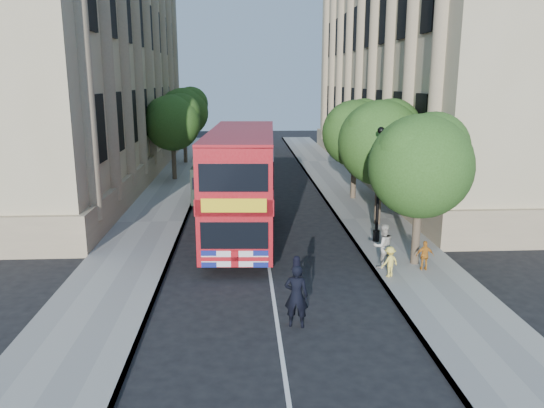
{
  "coord_description": "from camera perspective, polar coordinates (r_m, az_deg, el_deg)",
  "views": [
    {
      "loc": [
        -0.99,
        -16.67,
        7.29
      ],
      "look_at": [
        0.19,
        4.37,
        2.3
      ],
      "focal_mm": 35.0,
      "sensor_mm": 36.0,
      "label": 1
    }
  ],
  "objects": [
    {
      "name": "tree_right_near",
      "position": [
        21.07,
        15.81,
        4.52
      ],
      "size": [
        4.0,
        4.0,
        6.08
      ],
      "color": "#473828",
      "rests_on": "ground"
    },
    {
      "name": "building_right",
      "position": [
        43.31,
        17.38,
        15.0
      ],
      "size": [
        12.0,
        38.0,
        18.0
      ],
      "primitive_type": "cube",
      "color": "tan",
      "rests_on": "ground"
    },
    {
      "name": "pavement_left",
      "position": [
        28.03,
        -12.87,
        -1.97
      ],
      "size": [
        3.5,
        80.0,
        0.12
      ],
      "primitive_type": "cube",
      "color": "gray",
      "rests_on": "ground"
    },
    {
      "name": "tree_right_far",
      "position": [
        32.57,
        9.01,
        7.91
      ],
      "size": [
        4.0,
        4.0,
        6.15
      ],
      "color": "#473828",
      "rests_on": "ground"
    },
    {
      "name": "building_left",
      "position": [
        42.67,
        -21.41,
        14.73
      ],
      "size": [
        12.0,
        38.0,
        18.0
      ],
      "primitive_type": "cube",
      "color": "tan",
      "rests_on": "ground"
    },
    {
      "name": "tree_left_back",
      "position": [
        47.03,
        -9.41,
        9.99
      ],
      "size": [
        4.2,
        4.2,
        6.65
      ],
      "color": "#473828",
      "rests_on": "ground"
    },
    {
      "name": "tree_left_far",
      "position": [
        39.12,
        -10.62,
        8.92
      ],
      "size": [
        4.0,
        4.0,
        6.3
      ],
      "color": "#473828",
      "rests_on": "ground"
    },
    {
      "name": "double_decker_bus",
      "position": [
        24.28,
        -3.25,
        2.48
      ],
      "size": [
        3.41,
        10.84,
        4.94
      ],
      "rotation": [
        0.0,
        0.0,
        -0.06
      ],
      "color": "#A50B13",
      "rests_on": "ground"
    },
    {
      "name": "lamp_post",
      "position": [
        23.93,
        11.37,
        1.53
      ],
      "size": [
        0.32,
        0.32,
        5.16
      ],
      "color": "black",
      "rests_on": "pavement_right"
    },
    {
      "name": "box_van",
      "position": [
        32.21,
        -6.56,
        2.61
      ],
      "size": [
        2.06,
        4.87,
        2.76
      ],
      "rotation": [
        0.0,
        0.0,
        -0.02
      ],
      "color": "black",
      "rests_on": "ground"
    },
    {
      "name": "police_constable",
      "position": [
        16.04,
        2.63,
        -9.83
      ],
      "size": [
        0.8,
        0.6,
        1.97
      ],
      "primitive_type": "imported",
      "rotation": [
        0.0,
        0.0,
        2.95
      ],
      "color": "black",
      "rests_on": "ground"
    },
    {
      "name": "tree_right_mid",
      "position": [
        26.75,
        11.7,
        6.94
      ],
      "size": [
        4.2,
        4.2,
        6.37
      ],
      "color": "#473828",
      "rests_on": "ground"
    },
    {
      "name": "woman_pedestrian",
      "position": [
        21.0,
        11.86,
        -4.43
      ],
      "size": [
        0.96,
        0.82,
        1.73
      ],
      "primitive_type": "imported",
      "rotation": [
        0.0,
        0.0,
        3.35
      ],
      "color": "beige",
      "rests_on": "pavement_right"
    },
    {
      "name": "child_a",
      "position": [
        21.2,
        16.12,
        -5.34
      ],
      "size": [
        0.7,
        0.35,
        1.15
      ],
      "primitive_type": "imported",
      "rotation": [
        0.0,
        0.0,
        3.04
      ],
      "color": "orange",
      "rests_on": "pavement_right"
    },
    {
      "name": "ground",
      "position": [
        18.22,
        0.19,
        -10.26
      ],
      "size": [
        120.0,
        120.0,
        0.0
      ],
      "primitive_type": "plane",
      "color": "black",
      "rests_on": "ground"
    },
    {
      "name": "child_b",
      "position": [
        20.2,
        12.54,
        -6.07
      ],
      "size": [
        0.86,
        0.72,
        1.15
      ],
      "primitive_type": "imported",
      "rotation": [
        0.0,
        0.0,
        3.61
      ],
      "color": "#F5D853",
      "rests_on": "pavement_right"
    },
    {
      "name": "pavement_right",
      "position": [
        28.44,
        10.62,
        -1.64
      ],
      "size": [
        3.5,
        80.0,
        0.12
      ],
      "primitive_type": "cube",
      "color": "gray",
      "rests_on": "ground"
    }
  ]
}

